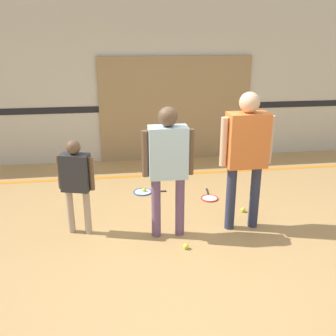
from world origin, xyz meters
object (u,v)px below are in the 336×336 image
at_px(racket_second_spare, 209,198).
at_px(racket_spare_on_floor, 144,192).
at_px(tennis_ball_near_instructor, 186,246).
at_px(person_student_left, 76,177).
at_px(tennis_ball_stray_left, 243,210).
at_px(person_student_right, 246,147).
at_px(person_instructor, 168,159).
at_px(tennis_ball_by_spare_racket, 144,190).

bearing_deg(racket_second_spare, racket_spare_on_floor, 76.25).
bearing_deg(tennis_ball_near_instructor, person_student_left, 155.01).
bearing_deg(racket_spare_on_floor, tennis_ball_stray_left, -30.50).
bearing_deg(racket_second_spare, person_student_right, -162.03).
distance_m(person_instructor, person_student_left, 1.13).
bearing_deg(person_student_left, tennis_ball_by_spare_racket, 68.47).
height_order(person_instructor, tennis_ball_by_spare_racket, person_instructor).
bearing_deg(person_student_left, racket_spare_on_floor, 68.18).
xyz_separation_m(person_student_left, racket_second_spare, (1.87, 0.78, -0.73)).
xyz_separation_m(person_instructor, person_student_left, (-1.08, 0.22, -0.25)).
relative_size(racket_spare_on_floor, racket_second_spare, 1.03).
xyz_separation_m(person_instructor, tennis_ball_near_instructor, (0.16, -0.36, -0.96)).
distance_m(person_instructor, tennis_ball_by_spare_racket, 1.69).
xyz_separation_m(racket_second_spare, tennis_ball_by_spare_racket, (-0.96, 0.39, 0.02)).
bearing_deg(person_student_right, person_instructor, 2.25).
bearing_deg(person_instructor, tennis_ball_stray_left, 23.08).
distance_m(person_instructor, tennis_ball_stray_left, 1.56).
bearing_deg(person_instructor, tennis_ball_near_instructor, -65.86).
bearing_deg(tennis_ball_near_instructor, person_student_right, 27.68).
relative_size(person_student_right, racket_spare_on_floor, 3.26).
height_order(racket_spare_on_floor, tennis_ball_stray_left, tennis_ball_stray_left).
distance_m(person_student_right, tennis_ball_by_spare_racket, 2.03).
relative_size(racket_spare_on_floor, tennis_ball_by_spare_racket, 8.08).
bearing_deg(person_instructor, person_student_right, 4.25).
distance_m(person_student_left, tennis_ball_stray_left, 2.34).
xyz_separation_m(person_student_left, person_student_right, (2.04, -0.16, 0.33)).
relative_size(person_instructor, tennis_ball_by_spare_racket, 24.25).
relative_size(tennis_ball_by_spare_racket, tennis_ball_stray_left, 1.00).
xyz_separation_m(tennis_ball_near_instructor, tennis_ball_stray_left, (0.98, 0.83, 0.00)).
xyz_separation_m(racket_spare_on_floor, tennis_ball_near_instructor, (0.34, -1.72, 0.02)).
height_order(person_student_right, racket_spare_on_floor, person_student_right).
relative_size(person_instructor, person_student_right, 0.92).
relative_size(tennis_ball_near_instructor, tennis_ball_stray_left, 1.00).
distance_m(person_instructor, racket_second_spare, 1.60).
bearing_deg(racket_spare_on_floor, tennis_ball_near_instructor, -75.14).
distance_m(person_student_right, racket_second_spare, 1.43).
bearing_deg(person_instructor, person_student_left, 169.46).
height_order(person_student_right, tennis_ball_near_instructor, person_student_right).
xyz_separation_m(person_student_right, tennis_ball_near_instructor, (-0.80, -0.42, -1.04)).
distance_m(person_student_left, racket_second_spare, 2.15).
bearing_deg(tennis_ball_near_instructor, person_instructor, 113.43).
distance_m(tennis_ball_by_spare_racket, tennis_ball_stray_left, 1.60).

